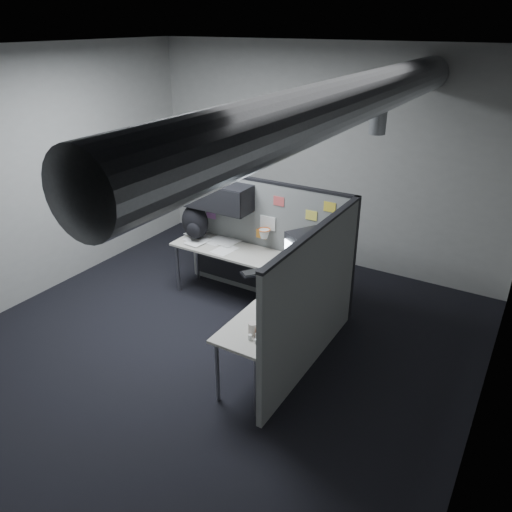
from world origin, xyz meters
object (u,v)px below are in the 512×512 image
Objects in this scene: desk at (259,276)px; keyboard at (261,272)px; phone at (279,310)px; monitor at (309,254)px; backpack at (195,223)px.

desk is 0.20m from keyboard.
phone is at bearing -48.05° from desk.
monitor is at bearing 117.84° from phone.
backpack is (-1.19, 0.32, 0.35)m from desk.
backpack reaches higher than keyboard.
monitor is at bearing -13.90° from backpack.
desk is 4.85× the size of keyboard.
phone is 0.46× the size of backpack.
monitor is 1.26× the size of keyboard.
phone is (0.70, -0.78, 0.15)m from desk.
backpack is at bearing 153.00° from keyboard.
keyboard is (-0.48, -0.29, -0.24)m from monitor.
phone is (0.61, -0.67, 0.01)m from keyboard.
desk is 4.81× the size of backpack.
keyboard is at bearing 152.66° from phone.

